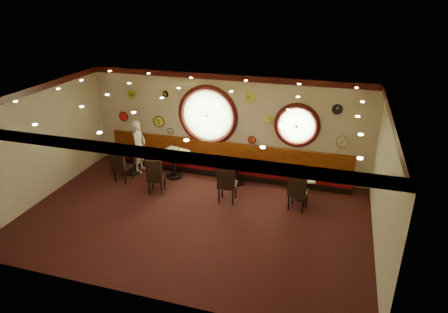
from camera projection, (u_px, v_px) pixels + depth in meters
floor at (194, 217)px, 10.54m from camera, size 9.00×6.00×0.00m
ceiling at (190, 100)px, 9.26m from camera, size 9.00×6.00×0.02m
wall_back at (226, 125)px, 12.54m from camera, size 9.00×0.02×3.20m
wall_front at (134, 228)px, 7.27m from camera, size 9.00×0.02×3.20m
wall_left at (41, 143)px, 11.08m from camera, size 0.02×6.00×3.20m
wall_right at (385, 187)px, 8.72m from camera, size 0.02×6.00×3.20m
molding_back at (226, 77)px, 11.89m from camera, size 9.00×0.10×0.18m
molding_front at (127, 150)px, 6.71m from camera, size 9.00×0.10×0.18m
molding_left at (32, 90)px, 10.46m from camera, size 0.10×6.00×0.18m
molding_right at (394, 121)px, 8.13m from camera, size 0.10×6.00×0.18m
banquette_base at (224, 171)px, 12.89m from camera, size 8.00×0.55×0.20m
banquette_seat at (224, 164)px, 12.79m from camera, size 8.00×0.55×0.30m
banquette_back at (226, 150)px, 12.82m from camera, size 8.00×0.10×0.55m
porthole_left_glass at (208, 115)px, 12.59m from camera, size 1.66×0.02×1.66m
porthole_left_frame at (208, 116)px, 12.57m from camera, size 1.98×0.18×1.98m
porthole_left_ring at (208, 116)px, 12.55m from camera, size 1.61×0.03×1.61m
porthole_right_glass at (297, 125)px, 11.87m from camera, size 1.10×0.02×1.10m
porthole_right_frame at (297, 125)px, 11.86m from camera, size 1.38×0.18×1.38m
porthole_right_ring at (297, 126)px, 11.83m from camera, size 1.09×0.03×1.09m
wall_clock_0 at (159, 121)px, 13.14m from camera, size 0.36×0.03×0.36m
wall_clock_1 at (269, 118)px, 12.01m from camera, size 0.22×0.03×0.22m
wall_clock_2 at (337, 109)px, 11.31m from camera, size 0.28×0.03×0.28m
wall_clock_3 at (166, 94)px, 12.68m from camera, size 0.24×0.03×0.24m
wall_clock_4 at (250, 97)px, 11.92m from camera, size 0.30×0.03×0.30m
wall_clock_5 at (252, 140)px, 12.44m from camera, size 0.24×0.03×0.24m
wall_clock_6 at (124, 116)px, 13.46m from camera, size 0.32×0.03×0.32m
wall_clock_7 at (342, 141)px, 11.63m from camera, size 0.34×0.03×0.34m
wall_clock_8 at (132, 94)px, 13.04m from camera, size 0.26×0.03×0.26m
wall_clock_9 at (171, 131)px, 13.16m from camera, size 0.20×0.03×0.20m
table_a at (132, 159)px, 12.80m from camera, size 0.88×0.88×0.81m
table_b at (174, 161)px, 12.53m from camera, size 0.97×0.97×0.86m
table_c at (238, 171)px, 12.15m from camera, size 0.61×0.61×0.66m
table_d at (302, 185)px, 11.30m from camera, size 0.75×0.75×0.70m
chair_a at (120, 163)px, 12.18m from camera, size 0.51×0.51×0.69m
chair_b at (155, 174)px, 11.47m from camera, size 0.55×0.55×0.69m
chair_c at (227, 180)px, 11.00m from camera, size 0.54×0.54×0.75m
chair_d at (298, 188)px, 10.61m from camera, size 0.56×0.56×0.73m
condiment_a_salt at (129, 148)px, 12.70m from camera, size 0.04×0.04×0.11m
condiment_b_salt at (171, 150)px, 12.44m from camera, size 0.03×0.03×0.09m
condiment_c_salt at (237, 162)px, 12.08m from camera, size 0.03×0.03×0.09m
condiment_d_salt at (302, 174)px, 11.25m from camera, size 0.04×0.04×0.10m
condiment_a_pepper at (132, 148)px, 12.67m from camera, size 0.04×0.04×0.11m
condiment_b_pepper at (173, 151)px, 12.35m from camera, size 0.04×0.04×0.11m
condiment_c_pepper at (238, 163)px, 12.01m from camera, size 0.04×0.04×0.10m
condiment_d_pepper at (304, 176)px, 11.16m from camera, size 0.03×0.03×0.10m
condiment_a_bottle at (136, 148)px, 12.69m from camera, size 0.04×0.04×0.14m
condiment_b_bottle at (178, 148)px, 12.47m from camera, size 0.05×0.05×0.15m
condiment_c_bottle at (241, 160)px, 12.09m from camera, size 0.06×0.06×0.18m
condiment_d_bottle at (305, 174)px, 11.19m from camera, size 0.05×0.05×0.17m
waiter at (139, 146)px, 12.84m from camera, size 0.45×0.65×1.72m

